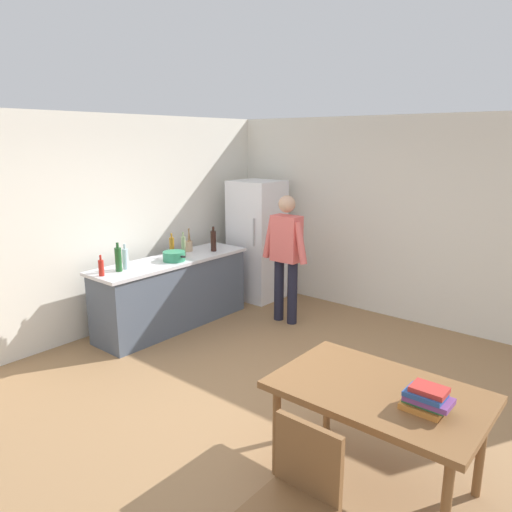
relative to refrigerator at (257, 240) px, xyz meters
name	(u,v)px	position (x,y,z in m)	size (l,w,h in m)	color
ground_plane	(250,400)	(1.90, -2.40, -0.90)	(14.00, 14.00, 0.00)	#936D47
wall_back	(394,219)	(1.90, 0.60, 0.45)	(6.40, 0.12, 2.70)	silver
wall_left	(101,225)	(-0.70, -2.20, 0.45)	(0.12, 5.60, 2.70)	silver
kitchen_counter	(173,292)	(-0.10, -1.60, -0.45)	(0.64, 2.20, 0.90)	#4C5666
refrigerator	(257,240)	(0.00, 0.00, 0.00)	(0.70, 0.67, 1.80)	white
person	(286,251)	(0.95, -0.55, 0.08)	(0.70, 0.22, 1.70)	#1E1E2D
dining_table	(378,399)	(3.30, -2.70, -0.23)	(1.40, 0.90, 0.75)	brown
chair	(296,495)	(3.30, -3.67, -0.37)	(0.42, 0.42, 0.91)	brown
cooking_pot	(174,256)	(0.00, -1.64, 0.06)	(0.40, 0.28, 0.12)	#2D845B
utensil_jar	(188,246)	(-0.26, -1.16, 0.08)	(0.11, 0.11, 0.32)	tan
bottle_oil_amber	(172,245)	(-0.32, -1.40, 0.12)	(0.06, 0.06, 0.28)	#996619
bottle_wine_dark	(213,241)	(0.00, -0.93, 0.15)	(0.08, 0.08, 0.34)	black
bottle_wine_green	(118,259)	(-0.12, -2.37, 0.15)	(0.08, 0.08, 0.34)	#1E5123
bottle_sauce_red	(101,268)	(-0.11, -2.61, 0.10)	(0.06, 0.06, 0.24)	#B22319
bottle_vinegar_tall	(183,246)	(-0.10, -1.39, 0.14)	(0.06, 0.06, 0.32)	gray
bottle_water_clear	(125,259)	(-0.15, -2.26, 0.13)	(0.07, 0.07, 0.30)	silver
book_stack	(426,399)	(3.64, -2.77, -0.07)	(0.30, 0.19, 0.16)	orange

